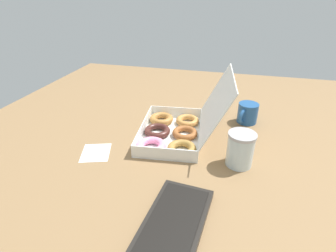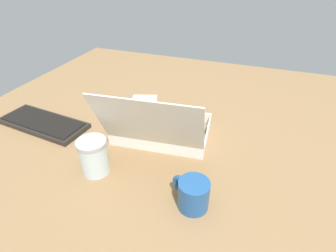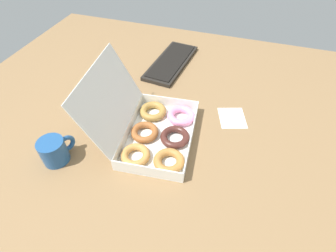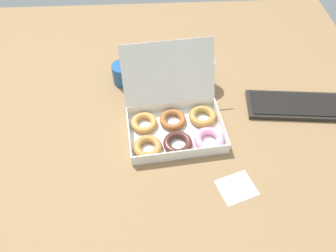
{
  "view_description": "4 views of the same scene",
  "coord_description": "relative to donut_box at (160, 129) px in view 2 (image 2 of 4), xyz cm",
  "views": [
    {
      "loc": [
        92.42,
        18.99,
        53.7
      ],
      "look_at": [
        5.73,
        -2.95,
        5.58
      ],
      "focal_mm": 28.0,
      "sensor_mm": 36.0,
      "label": 1
    },
    {
      "loc": [
        -26.82,
        75.64,
        58.86
      ],
      "look_at": [
        0.8,
        -0.78,
        5.17
      ],
      "focal_mm": 28.0,
      "sensor_mm": 36.0,
      "label": 2
    },
    {
      "loc": [
        -56.65,
        -24.98,
        71.1
      ],
      "look_at": [
        6.28,
        -4.52,
        3.93
      ],
      "focal_mm": 28.0,
      "sensor_mm": 36.0,
      "label": 3
    },
    {
      "loc": [
        -3.43,
        -77.64,
        95.91
      ],
      "look_at": [
        0.61,
        -3.01,
        5.59
      ],
      "focal_mm": 35.0,
      "sensor_mm": 36.0,
      "label": 4
    }
  ],
  "objects": [
    {
      "name": "donut_box",
      "position": [
        0.0,
        0.0,
        0.0
      ],
      "size": [
        38.33,
        37.82,
        26.01
      ],
      "color": "white",
      "rests_on": "ground_plane"
    },
    {
      "name": "paper_napkin",
      "position": [
        18.3,
        -25.52,
        -3.27
      ],
      "size": [
        14.22,
        13.11,
        0.15
      ],
      "primitive_type": "cube",
      "rotation": [
        0.0,
        0.0,
        0.32
      ],
      "color": "white",
      "rests_on": "ground_plane"
    },
    {
      "name": "coffee_mug",
      "position": [
        -20.11,
        27.66,
        1.14
      ],
      "size": [
        11.62,
        8.61,
        8.73
      ],
      "color": "#235492",
      "rests_on": "ground_plane"
    },
    {
      "name": "ground_plane",
      "position": [
        -3.72,
        0.43,
        -4.34
      ],
      "size": [
        180.0,
        180.0,
        2.0
      ],
      "primitive_type": "cube",
      "color": "olive"
    },
    {
      "name": "glass_jar",
      "position": [
        12.58,
        24.82,
        2.66
      ],
      "size": [
        9.24,
        9.24,
        11.92
      ],
      "color": "silver",
      "rests_on": "ground_plane"
    },
    {
      "name": "keyboard",
      "position": [
        47.87,
        9.02,
        -2.28
      ],
      "size": [
        38.48,
        18.24,
        2.2
      ],
      "color": "black",
      "rests_on": "ground_plane"
    }
  ]
}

